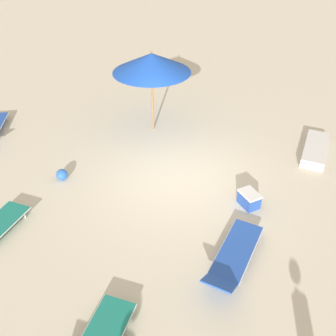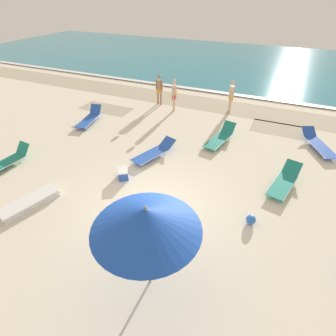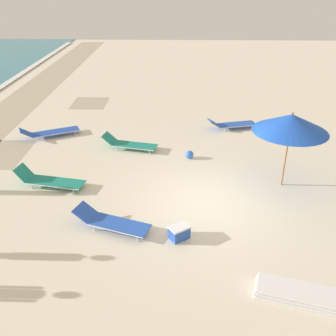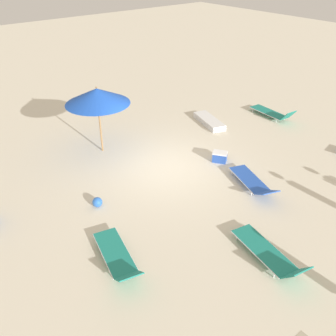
# 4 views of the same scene
# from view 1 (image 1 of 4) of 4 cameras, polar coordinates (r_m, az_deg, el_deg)

# --- Properties ---
(ground_plane) EXTENTS (60.00, 60.00, 0.16)m
(ground_plane) POSITION_cam_1_polar(r_m,az_deg,el_deg) (9.82, 1.45, -1.57)
(ground_plane) COLOR beige
(beach_umbrella) EXTENTS (2.27, 2.27, 2.47)m
(beach_umbrella) POSITION_cam_1_polar(r_m,az_deg,el_deg) (11.00, -2.51, 15.70)
(beach_umbrella) COLOR #9E7547
(beach_umbrella) RESTS_ON ground_plane
(lounger_stack) EXTENTS (1.10, 1.97, 0.24)m
(lounger_stack) POSITION_cam_1_polar(r_m,az_deg,el_deg) (11.40, 21.52, 2.66)
(lounger_stack) COLOR white
(lounger_stack) RESTS_ON ground_plane
(sun_lounger_beside_umbrella) EXTENTS (1.27, 2.18, 0.48)m
(sun_lounger_beside_umbrella) POSITION_cam_1_polar(r_m,az_deg,el_deg) (7.60, 9.98, -13.04)
(sun_lounger_beside_umbrella) COLOR blue
(sun_lounger_beside_umbrella) RESTS_ON ground_plane
(beach_ball) EXTENTS (0.30, 0.30, 0.30)m
(beach_ball) POSITION_cam_1_polar(r_m,az_deg,el_deg) (9.94, -15.86, -0.98)
(beach_ball) COLOR blue
(beach_ball) RESTS_ON ground_plane
(cooler_box) EXTENTS (0.57, 0.61, 0.37)m
(cooler_box) POSITION_cam_1_polar(r_m,az_deg,el_deg) (8.95, 12.25, -4.64)
(cooler_box) COLOR blue
(cooler_box) RESTS_ON ground_plane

